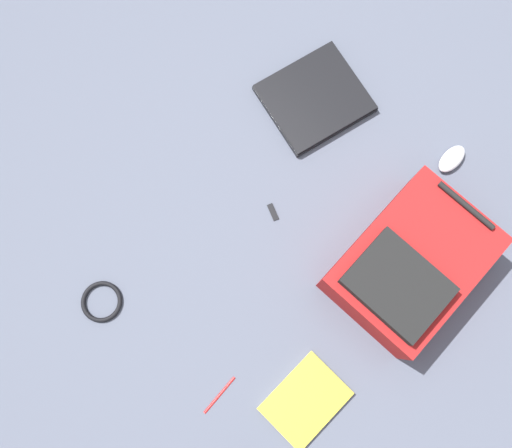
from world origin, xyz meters
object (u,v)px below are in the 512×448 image
Objects in this scene: usb_stick at (273,212)px; pen_black at (219,395)px; cable_coil at (102,302)px; backpack at (410,265)px; book_red at (305,401)px; computer_mouse at (452,159)px; laptop at (315,98)px.

pen_black is at bearing -62.65° from usb_stick.
usb_stick is (0.18, 0.56, -0.00)m from cable_coil.
backpack is at bearing 49.78° from cable_coil.
book_red is 0.87m from computer_mouse.
backpack is at bearing 95.50° from book_red.
laptop reaches higher than book_red.
backpack is 1.93× the size of book_red.
backpack is 4.14× the size of computer_mouse.
cable_coil reaches higher than pen_black.
backpack is 0.92m from cable_coil.
laptop is at bearing 113.45° from usb_stick.
book_red reaches higher than usb_stick.
pen_black and usb_stick have the same top height.
usb_stick is (0.16, -0.37, -0.01)m from laptop.
pen_black is (-0.19, -0.16, -0.01)m from book_red.
laptop is at bearing 130.67° from book_red.
usb_stick is (-0.29, -0.51, -0.01)m from computer_mouse.
backpack is 8.15× the size of usb_stick.
usb_stick is (-0.41, -0.14, -0.09)m from backpack.
pen_black is (0.45, 0.05, -0.00)m from cable_coil.
laptop is (-0.57, 0.23, -0.08)m from backpack.
usb_stick is at bearing 142.64° from book_red.
computer_mouse is at bearing 60.16° from usb_stick.
laptop is 6.71× the size of usb_stick.
book_red is (0.61, -0.71, -0.01)m from laptop.
laptop is 0.94m from book_red.
backpack is at bearing 77.45° from pen_black.
usb_stick is (-0.26, 0.51, -0.00)m from pen_black.
pen_black is 2.40× the size of usb_stick.
pen_black is at bearing -91.66° from computer_mouse.
cable_coil is (-0.48, -1.07, -0.01)m from computer_mouse.
computer_mouse is (-0.11, 0.37, -0.08)m from backpack.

